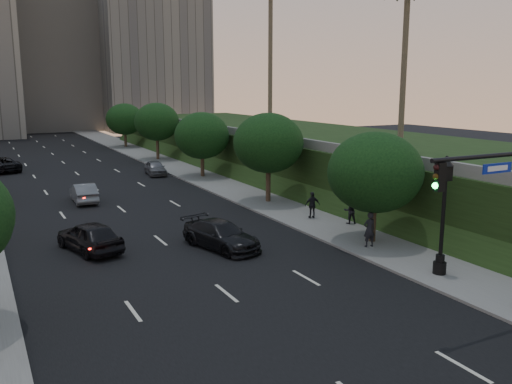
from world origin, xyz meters
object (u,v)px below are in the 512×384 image
pedestrian_c (312,205)px  sedan_near_left (89,236)px  sedan_far_right (155,168)px  sedan_near_right (221,235)px  pedestrian_a (369,230)px  street_lamp (443,221)px  pedestrian_b (350,211)px  sedan_far_left (0,165)px  sedan_mid_left (84,193)px

pedestrian_c → sedan_near_left: bearing=12.6°
sedan_far_right → sedan_near_right: bearing=-94.0°
sedan_near_left → pedestrian_a: bearing=138.3°
street_lamp → sedan_far_right: (-2.84, 34.18, -1.92)m
street_lamp → pedestrian_b: bearing=77.8°
pedestrian_a → sedan_near_left: bearing=-19.9°
sedan_near_right → pedestrian_b: size_ratio=3.07×
sedan_far_left → pedestrian_b: pedestrian_b is taller
sedan_far_right → street_lamp: bearing=-79.8°
sedan_near_left → pedestrian_b: (15.52, -2.10, 0.16)m
sedan_mid_left → sedan_far_right: bearing=-129.5°
sedan_near_left → sedan_mid_left: size_ratio=1.08×
pedestrian_b → pedestrian_c: (-1.30, 2.30, 0.04)m
sedan_mid_left → sedan_far_left: bearing=-74.0°
sedan_near_right → pedestrian_c: bearing=5.7°
street_lamp → pedestrian_a: 5.11m
sedan_near_right → pedestrian_b: 9.17m
pedestrian_a → sedan_near_right: bearing=-22.4°
sedan_far_right → pedestrian_b: pedestrian_b is taller
pedestrian_b → sedan_mid_left: bearing=-29.8°
sedan_far_right → pedestrian_a: size_ratio=2.20×
sedan_mid_left → sedan_near_left: bearing=82.7°
street_lamp → sedan_far_left: (-16.29, 43.41, -1.86)m
street_lamp → sedan_mid_left: bearing=115.2°
sedan_far_left → street_lamp: bearing=92.4°
sedan_far_left → sedan_far_right: (13.45, -9.23, -0.06)m
sedan_near_left → sedan_far_right: bearing=-130.5°
sedan_near_left → pedestrian_b: bearing=157.0°
sedan_near_right → pedestrian_a: size_ratio=2.69×
pedestrian_b → pedestrian_a: bearing=82.5°
sedan_mid_left → pedestrian_b: 20.15m
pedestrian_b → pedestrian_c: pedestrian_c is taller
sedan_far_right → pedestrian_b: 25.28m
sedan_far_right → pedestrian_c: (3.57, -22.50, 0.31)m
sedan_near_left → sedan_near_right: size_ratio=0.94×
sedan_mid_left → pedestrian_c: size_ratio=2.56×
sedan_mid_left → pedestrian_b: bearing=133.7°
sedan_mid_left → sedan_far_left: size_ratio=0.80×
pedestrian_b → pedestrian_c: bearing=-42.4°
sedan_far_left → sedan_far_right: size_ratio=1.33×
sedan_near_left → pedestrian_c: pedestrian_c is taller
sedan_far_right → pedestrian_b: bearing=-73.4°
sedan_far_left → pedestrian_c: size_ratio=3.21×
pedestrian_b → sedan_near_right: bearing=22.4°
sedan_far_right → pedestrian_c: 22.79m
sedan_far_right → pedestrian_a: bearing=-79.2°
street_lamp → sedan_near_right: bearing=129.2°
street_lamp → sedan_near_right: size_ratio=1.10×
street_lamp → sedan_near_left: street_lamp is taller
sedan_near_left → sedan_far_left: (-2.80, 31.93, -0.04)m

